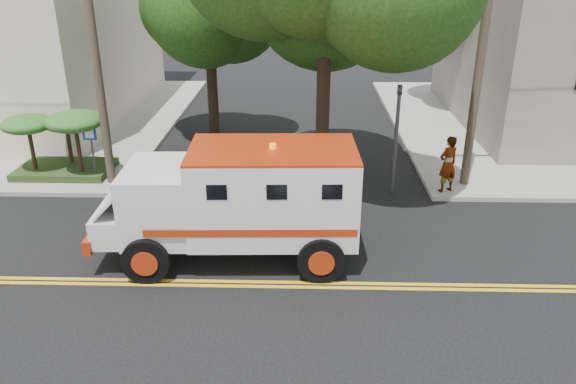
{
  "coord_description": "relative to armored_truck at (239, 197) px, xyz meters",
  "views": [
    {
      "loc": [
        0.86,
        -11.43,
        7.34
      ],
      "look_at": [
        0.49,
        1.9,
        1.6
      ],
      "focal_mm": 35.0,
      "sensor_mm": 36.0,
      "label": 1
    }
  ],
  "objects": [
    {
      "name": "ground",
      "position": [
        0.71,
        -1.32,
        -1.7
      ],
      "size": [
        100.0,
        100.0,
        0.0
      ],
      "primitive_type": "plane",
      "color": "black",
      "rests_on": "ground"
    },
    {
      "name": "utility_pole_left",
      "position": [
        -4.89,
        4.68,
        2.8
      ],
      "size": [
        0.28,
        0.28,
        9.0
      ],
      "primitive_type": "cylinder",
      "color": "#382D23",
      "rests_on": "ground"
    },
    {
      "name": "utility_pole_right",
      "position": [
        7.01,
        4.88,
        2.8
      ],
      "size": [
        0.28,
        0.28,
        9.0
      ],
      "primitive_type": "cylinder",
      "color": "#382D23",
      "rests_on": "ground"
    },
    {
      "name": "traffic_signal",
      "position": [
        4.51,
        4.28,
        0.53
      ],
      "size": [
        0.15,
        0.18,
        3.6
      ],
      "color": "#3F3F42",
      "rests_on": "ground"
    },
    {
      "name": "accessibility_sign",
      "position": [
        -5.49,
        4.85,
        -0.33
      ],
      "size": [
        0.45,
        0.1,
        2.02
      ],
      "color": "#3F3F42",
      "rests_on": "ground"
    },
    {
      "name": "palm_planter",
      "position": [
        -6.72,
        5.3,
        -0.05
      ],
      "size": [
        3.52,
        2.63,
        2.36
      ],
      "color": "#1E3314",
      "rests_on": "sidewalk_nw"
    },
    {
      "name": "armored_truck",
      "position": [
        0.0,
        0.0,
        0.0
      ],
      "size": [
        6.63,
        2.85,
        2.98
      ],
      "rotation": [
        0.0,
        0.0,
        0.04
      ],
      "color": "silver",
      "rests_on": "ground"
    },
    {
      "name": "pedestrian_a",
      "position": [
        6.21,
        4.18,
        -0.61
      ],
      "size": [
        0.81,
        0.71,
        1.87
      ],
      "primitive_type": "imported",
      "rotation": [
        0.0,
        0.0,
        3.61
      ],
      "color": "gray",
      "rests_on": "sidewalk_ne"
    },
    {
      "name": "pedestrian_b",
      "position": [
        9.44,
        8.05,
        -0.62
      ],
      "size": [
        1.06,
        0.92,
        1.85
      ],
      "primitive_type": "imported",
      "rotation": [
        0.0,
        0.0,
        2.87
      ],
      "color": "gray",
      "rests_on": "sidewalk_ne"
    }
  ]
}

